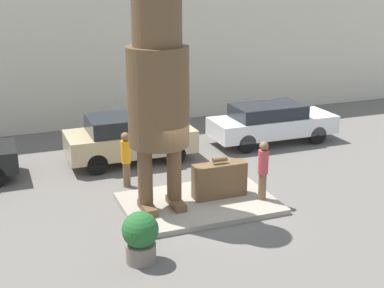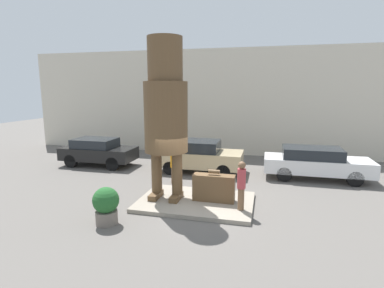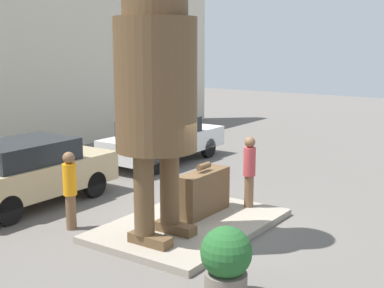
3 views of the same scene
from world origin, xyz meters
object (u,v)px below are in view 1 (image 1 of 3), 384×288
Objects in this scene: statue_figure at (158,82)px; parked_car_white at (271,122)px; parked_car_tan at (129,137)px; worker_hivis at (126,157)px; planter_pot at (140,236)px; giant_suitcase at (219,180)px; tourist at (263,168)px.

parked_car_white is at bearing 37.01° from statue_figure.
parked_car_tan is 0.90× the size of parked_car_white.
parked_car_tan is at bearing 73.25° from worker_hivis.
worker_hivis reaches higher than planter_pot.
planter_pot is (-7.07, -6.75, -0.18)m from parked_car_white.
giant_suitcase is 0.89× the size of worker_hivis.
giant_suitcase is at bearing 2.61° from statue_figure.
statue_figure is 4.89× the size of planter_pot.
tourist reaches higher than giant_suitcase.
statue_figure is 1.36× the size of parked_car_tan.
planter_pot is (-1.21, -2.34, -2.93)m from statue_figure.
parked_car_white is (3.04, 4.93, -0.26)m from tourist.
tourist is 0.35× the size of parked_car_white.
parked_car_white is 6.67m from worker_hivis.
parked_car_tan is 2.27m from worker_hivis.
planter_pot is (-4.03, -1.82, -0.44)m from tourist.
planter_pot is at bearing -117.42° from statue_figure.
tourist is 0.99× the size of worker_hivis.
parked_car_white is at bearing 20.49° from worker_hivis.
planter_pot is 0.70× the size of worker_hivis.
parked_car_tan is 5.60m from parked_car_white.
parked_car_white is (4.08, 4.34, 0.17)m from giant_suitcase.
worker_hivis reaches higher than giant_suitcase.
statue_figure is 3.42m from giant_suitcase.
statue_figure is at bearing 169.56° from tourist.
worker_hivis is at bearing -159.51° from parked_car_white.
parked_car_white is 2.80× the size of worker_hivis.
worker_hivis reaches higher than parked_car_tan.
tourist is 4.44m from planter_pot.
planter_pot is at bearing -155.70° from tourist.
tourist is 0.39× the size of parked_car_tan.
giant_suitcase is 3.84m from planter_pot.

